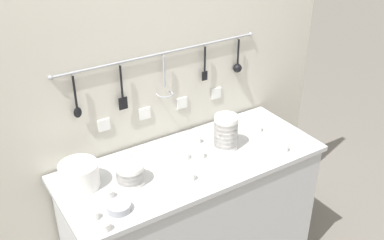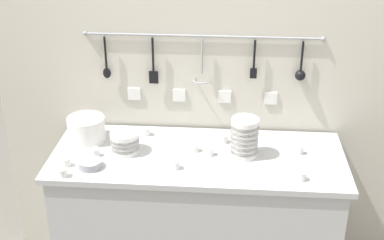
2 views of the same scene
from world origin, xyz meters
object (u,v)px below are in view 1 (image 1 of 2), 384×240
at_px(cup_front_right, 258,128).
at_px(cup_back_left, 129,157).
at_px(bowl_stack_nested_right, 226,132).
at_px(cup_by_caddy, 198,140).
at_px(bowl_stack_wide_centre, 130,173).
at_px(cup_edge_far, 94,215).
at_px(cup_edge_near, 106,227).
at_px(cup_back_right, 191,176).
at_px(cup_mid_row, 109,194).
at_px(plate_stack, 79,175).
at_px(cup_beside_plates, 285,148).
at_px(cup_front_left, 186,155).
at_px(steel_mixing_bowl, 119,207).
at_px(cup_centre, 201,154).

height_order(cup_front_right, cup_back_left, same).
relative_size(bowl_stack_nested_right, cup_by_caddy, 4.92).
height_order(bowl_stack_wide_centre, cup_edge_far, bowl_stack_wide_centre).
xyz_separation_m(cup_edge_near, cup_back_left, (0.33, 0.46, 0.00)).
distance_m(cup_by_caddy, cup_front_right, 0.40).
height_order(cup_back_right, cup_mid_row, same).
height_order(cup_mid_row, cup_back_left, same).
distance_m(plate_stack, cup_beside_plates, 1.15).
relative_size(cup_beside_plates, cup_front_left, 1.00).
bearing_deg(steel_mixing_bowl, cup_by_caddy, 25.52).
relative_size(plate_stack, cup_centre, 4.72).
relative_size(cup_front_right, cup_edge_near, 1.00).
distance_m(bowl_stack_wide_centre, cup_beside_plates, 0.90).
xyz_separation_m(plate_stack, cup_centre, (0.67, -0.11, -0.05)).
distance_m(cup_edge_far, cup_back_right, 0.54).
xyz_separation_m(plate_stack, cup_edge_near, (-0.02, -0.37, -0.05)).
distance_m(cup_edge_far, cup_mid_row, 0.16).
relative_size(cup_back_right, cup_centre, 1.00).
xyz_separation_m(plate_stack, cup_mid_row, (0.09, -0.17, -0.05)).
bearing_deg(steel_mixing_bowl, bowl_stack_wide_centre, 50.04).
bearing_deg(cup_mid_row, plate_stack, 117.79).
bearing_deg(cup_centre, cup_mid_row, -174.47).
distance_m(cup_front_left, cup_centre, 0.09).
distance_m(bowl_stack_wide_centre, cup_edge_far, 0.31).
height_order(cup_front_left, cup_centre, same).
bearing_deg(cup_edge_far, cup_edge_near, -81.72).
bearing_deg(plate_stack, steel_mixing_bowl, -72.73).
bearing_deg(cup_edge_near, cup_centre, 21.10).
bearing_deg(cup_front_right, cup_edge_far, -169.50).
height_order(steel_mixing_bowl, cup_edge_far, cup_edge_far).
xyz_separation_m(bowl_stack_nested_right, cup_edge_far, (-0.88, -0.17, -0.08)).
bearing_deg(cup_edge_far, cup_front_right, 10.50).
relative_size(bowl_stack_nested_right, bowl_stack_wide_centre, 1.42).
bearing_deg(cup_by_caddy, bowl_stack_nested_right, -51.73).
bearing_deg(cup_back_left, cup_beside_plates, -26.57).
distance_m(cup_mid_row, cup_back_left, 0.33).
bearing_deg(plate_stack, bowl_stack_wide_centre, -25.46).
bearing_deg(cup_back_right, cup_front_right, 17.86).
relative_size(cup_by_caddy, cup_front_right, 1.00).
relative_size(plate_stack, cup_front_left, 4.72).
distance_m(steel_mixing_bowl, cup_back_right, 0.42).
bearing_deg(bowl_stack_wide_centre, cup_edge_far, -147.90).
height_order(bowl_stack_wide_centre, cup_beside_plates, bowl_stack_wide_centre).
bearing_deg(cup_by_caddy, steel_mixing_bowl, -154.48).
bearing_deg(cup_front_left, cup_back_right, -113.85).
height_order(cup_by_caddy, cup_back_left, same).
height_order(cup_beside_plates, cup_by_caddy, same).
bearing_deg(cup_front_right, cup_centre, -173.86).
bearing_deg(cup_back_left, cup_mid_row, -131.74).
distance_m(cup_back_right, cup_back_left, 0.40).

